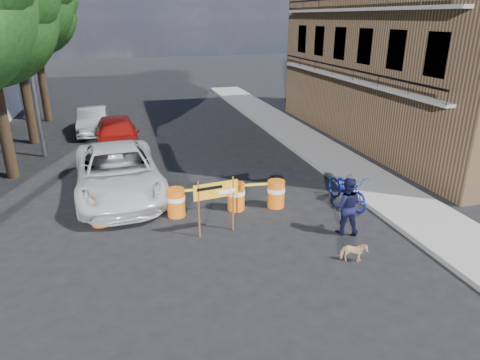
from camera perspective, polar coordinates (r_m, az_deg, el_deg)
ground at (r=12.20m, az=-2.08°, el=-7.76°), size 120.00×120.00×0.00m
sidewalk_east at (r=19.43m, az=11.73°, el=3.18°), size 2.40×40.00×0.15m
apartment_building at (r=23.40m, az=24.11°, el=19.60°), size 8.00×16.00×12.00m
tree_far at (r=27.77m, az=-25.99°, el=19.73°), size 5.04×4.80×8.84m
streetlamp at (r=20.29m, az=-26.27°, el=14.70°), size 1.25×0.18×8.00m
barrel_far_left at (r=13.44m, az=-18.18°, el=-3.81°), size 0.58×0.58×0.90m
barrel_mid_left at (r=13.46m, az=-8.53°, el=-2.89°), size 0.58×0.58×0.90m
barrel_mid_right at (r=13.75m, az=-0.53°, el=-2.13°), size 0.58×0.58×0.90m
barrel_far_right at (r=14.00m, az=4.82°, el=-1.77°), size 0.58×0.58×0.90m
detour_sign at (r=11.99m, az=-2.52°, el=-1.85°), size 1.30×0.28×1.68m
pedestrian at (r=12.48m, az=13.95°, el=-3.37°), size 0.99×0.87×1.70m
bicycle at (r=14.33m, az=14.27°, el=0.65°), size 0.85×1.17×2.10m
dog at (r=11.35m, az=14.90°, el=-9.31°), size 0.72×0.52×0.55m
suv_white at (r=15.35m, az=-15.97°, el=1.02°), size 3.18×6.21×1.68m
sedan_red at (r=20.41m, az=-16.08°, el=5.82°), size 2.14×4.89×1.64m
sedan_silver at (r=24.35m, az=-19.05°, el=7.51°), size 1.44×4.10×1.35m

